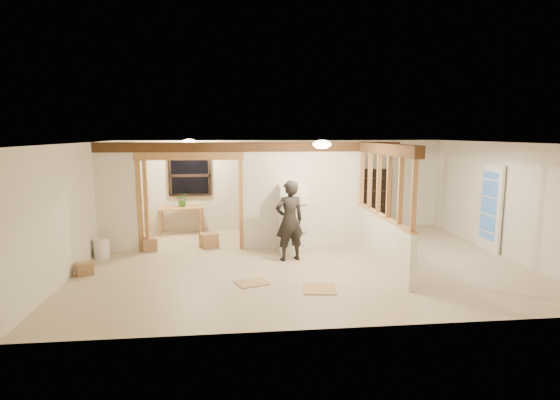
{
  "coord_description": "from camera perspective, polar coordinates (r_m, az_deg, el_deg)",
  "views": [
    {
      "loc": [
        -1.42,
        -8.87,
        2.69
      ],
      "look_at": [
        -0.42,
        0.4,
        1.26
      ],
      "focal_mm": 28.0,
      "sensor_mm": 36.0,
      "label": 1
    }
  ],
  "objects": [
    {
      "name": "bucket",
      "position": [
        10.33,
        -22.29,
        -5.86
      ],
      "size": [
        0.39,
        0.39,
        0.41
      ],
      "primitive_type": "cylinder",
      "rotation": [
        0.0,
        0.0,
        0.21
      ],
      "color": "white",
      "rests_on": "floor"
    },
    {
      "name": "refrigerator",
      "position": [
        9.98,
        1.67,
        -2.42
      ],
      "size": [
        0.63,
        0.61,
        1.53
      ],
      "primitive_type": "cube",
      "color": "white",
      "rests_on": "floor"
    },
    {
      "name": "partition_center",
      "position": [
        10.3,
        2.96,
        0.66
      ],
      "size": [
        2.8,
        0.12,
        2.5
      ],
      "primitive_type": "cube",
      "color": "white",
      "rests_on": "floor"
    },
    {
      "name": "doorway_frame",
      "position": [
        10.24,
        -11.56,
        -0.4
      ],
      "size": [
        2.46,
        0.14,
        2.2
      ],
      "primitive_type": "cube",
      "color": "tan",
      "rests_on": "floor"
    },
    {
      "name": "wall_right",
      "position": [
        10.76,
        27.31,
        0.04
      ],
      "size": [
        0.01,
        6.5,
        2.5
      ],
      "primitive_type": "cube",
      "color": "silver",
      "rests_on": "floor"
    },
    {
      "name": "partition_left_stub",
      "position": [
        10.51,
        -20.58,
        0.27
      ],
      "size": [
        0.9,
        0.12,
        2.5
      ],
      "primitive_type": "cube",
      "color": "white",
      "rests_on": "floor"
    },
    {
      "name": "ceiling_dome_util",
      "position": [
        11.22,
        -11.77,
        7.45
      ],
      "size": [
        0.32,
        0.32,
        0.14
      ],
      "primitive_type": "ellipsoid",
      "color": "#FFEABF",
      "rests_on": "ceiling"
    },
    {
      "name": "woman",
      "position": [
        9.24,
        1.25,
        -2.71
      ],
      "size": [
        0.71,
        0.56,
        1.72
      ],
      "primitive_type": "imported",
      "rotation": [
        0.0,
        0.0,
        3.4
      ],
      "color": "black",
      "rests_on": "floor"
    },
    {
      "name": "shop_vac",
      "position": [
        11.68,
        -19.81,
        -3.79
      ],
      "size": [
        0.48,
        0.48,
        0.53
      ],
      "primitive_type": "cylinder",
      "rotation": [
        0.0,
        0.0,
        -0.21
      ],
      "color": "red",
      "rests_on": "floor"
    },
    {
      "name": "pony_wall",
      "position": [
        9.25,
        13.15,
        -5.22
      ],
      "size": [
        0.12,
        3.2,
        1.0
      ],
      "primitive_type": "cube",
      "color": "white",
      "rests_on": "floor"
    },
    {
      "name": "wall_front",
      "position": [
        5.97,
        7.82,
        -5.32
      ],
      "size": [
        9.0,
        0.01,
        2.5
      ],
      "primitive_type": "cube",
      "color": "silver",
      "rests_on": "floor"
    },
    {
      "name": "window_back",
      "position": [
        12.15,
        -11.71,
        3.14
      ],
      "size": [
        1.12,
        0.1,
        1.1
      ],
      "primitive_type": "cube",
      "color": "black",
      "rests_on": "wall_back"
    },
    {
      "name": "floor",
      "position": [
        9.38,
        2.85,
        -8.01
      ],
      "size": [
        9.0,
        6.5,
        0.01
      ],
      "primitive_type": "cube",
      "color": "#C7B094",
      "rests_on": "ground"
    },
    {
      "name": "stud_partition",
      "position": [
        9.05,
        13.4,
        1.94
      ],
      "size": [
        0.14,
        3.2,
        1.32
      ],
      "primitive_type": "cube",
      "color": "tan",
      "rests_on": "pony_wall"
    },
    {
      "name": "french_door",
      "position": [
        11.08,
        25.75,
        -0.94
      ],
      "size": [
        0.12,
        0.86,
        2.0
      ],
      "primitive_type": "cube",
      "color": "white",
      "rests_on": "floor"
    },
    {
      "name": "header_beam_back",
      "position": [
        10.08,
        -3.78,
        6.92
      ],
      "size": [
        7.0,
        0.18,
        0.22
      ],
      "primitive_type": "cube",
      "color": "#51311B",
      "rests_on": "ceiling"
    },
    {
      "name": "work_table",
      "position": [
        12.06,
        -12.8,
        -2.62
      ],
      "size": [
        1.26,
        0.81,
        0.74
      ],
      "primitive_type": "cube",
      "rotation": [
        0.0,
        0.0,
        0.21
      ],
      "color": "tan",
      "rests_on": "floor"
    },
    {
      "name": "hanging_bulb",
      "position": [
        10.5,
        -9.35,
        5.81
      ],
      "size": [
        0.07,
        0.07,
        0.07
      ],
      "primitive_type": "ellipsoid",
      "color": "#FFD88C",
      "rests_on": "ceiling"
    },
    {
      "name": "wall_back",
      "position": [
        12.29,
        0.54,
        1.97
      ],
      "size": [
        9.0,
        0.01,
        2.5
      ],
      "primitive_type": "cube",
      "color": "silver",
      "rests_on": "floor"
    },
    {
      "name": "ceiling_dome_main",
      "position": [
        8.55,
        5.51,
        7.26
      ],
      "size": [
        0.36,
        0.36,
        0.16
      ],
      "primitive_type": "ellipsoid",
      "color": "#FFEABF",
      "rests_on": "ceiling"
    },
    {
      "name": "floor_panel_near",
      "position": [
        7.77,
        5.2,
        -11.49
      ],
      "size": [
        0.64,
        0.64,
        0.02
      ],
      "primitive_type": "cube",
      "rotation": [
        0.0,
        0.0,
        -0.15
      ],
      "color": "tan",
      "rests_on": "floor"
    },
    {
      "name": "ceiling",
      "position": [
        8.98,
        2.97,
        7.48
      ],
      "size": [
        9.0,
        6.5,
        0.01
      ],
      "primitive_type": "cube",
      "color": "white"
    },
    {
      "name": "potted_plant",
      "position": [
        12.0,
        -12.61,
        0.03
      ],
      "size": [
        0.38,
        0.34,
        0.38
      ],
      "primitive_type": "imported",
      "rotation": [
        0.0,
        0.0,
        -0.14
      ],
      "color": "#3B722B",
      "rests_on": "work_table"
    },
    {
      "name": "header_beam_right",
      "position": [
        9.0,
        13.56,
        6.49
      ],
      "size": [
        0.18,
        3.3,
        0.22
      ],
      "primitive_type": "cube",
      "color": "#51311B",
      "rests_on": "ceiling"
    },
    {
      "name": "box_util_b",
      "position": [
        10.58,
        -16.66,
        -5.56
      ],
      "size": [
        0.4,
        0.4,
        0.3
      ],
      "primitive_type": "cube",
      "rotation": [
        0.0,
        0.0,
        0.28
      ],
      "color": "#966D48",
      "rests_on": "floor"
    },
    {
      "name": "box_front",
      "position": [
        9.26,
        -24.13,
        -8.19
      ],
      "size": [
        0.37,
        0.34,
        0.24
      ],
      "primitive_type": "cube",
      "rotation": [
        0.0,
        0.0,
        0.43
      ],
      "color": "#966D48",
      "rests_on": "floor"
    },
    {
      "name": "box_util_a",
      "position": [
        10.58,
        -9.26,
        -5.22
      ],
      "size": [
        0.49,
        0.46,
        0.33
      ],
      "primitive_type": "cube",
      "rotation": [
        0.0,
        0.0,
        0.43
      ],
      "color": "#966D48",
      "rests_on": "floor"
    },
    {
      "name": "wall_left",
      "position": [
        9.5,
        -24.99,
        -0.83
      ],
      "size": [
        0.01,
        6.5,
        2.5
      ],
      "primitive_type": "cube",
      "color": "silver",
      "rests_on": "floor"
    },
    {
      "name": "floor_panel_far",
      "position": [
        8.06,
        -3.68,
        -10.74
      ],
      "size": [
        0.67,
        0.6,
        0.02
      ],
      "primitive_type": "cube",
      "rotation": [
        0.0,
        0.0,
        0.35
      ],
      "color": "tan",
      "rests_on": "floor"
    },
    {
      "name": "bookshelf",
      "position": [
        12.7,
        12.35,
        0.15
      ],
      "size": [
        0.85,
        0.28,
        1.69
      ],
      "primitive_type": "cube",
      "color": "black",
      "rests_on": "floor"
    }
  ]
}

